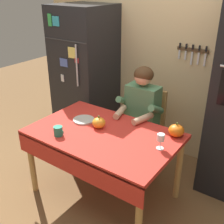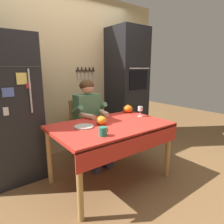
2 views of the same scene
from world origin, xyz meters
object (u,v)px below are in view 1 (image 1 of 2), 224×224
object	(u,v)px
chair_behind_person	(147,124)
pumpkin_large	(99,123)
refrigerator	(85,76)
pumpkin_medium	(176,130)
coffee_mug	(58,131)
wine_glass	(161,138)
dining_table	(102,141)
serving_tray	(84,120)
seated_person	(139,113)

from	to	relation	value
chair_behind_person	pumpkin_large	size ratio (longest dim) A/B	7.16
refrigerator	pumpkin_medium	distance (m)	1.63
chair_behind_person	pumpkin_large	world-z (taller)	chair_behind_person
coffee_mug	wine_glass	distance (m)	0.94
dining_table	wine_glass	world-z (taller)	wine_glass
pumpkin_medium	pumpkin_large	bearing A→B (deg)	-157.16
chair_behind_person	pumpkin_large	distance (m)	0.78
refrigerator	pumpkin_large	world-z (taller)	refrigerator
dining_table	chair_behind_person	xyz separation A→B (m)	(0.05, 0.79, -0.14)
dining_table	serving_tray	size ratio (longest dim) A/B	6.35
refrigerator	chair_behind_person	bearing A→B (deg)	-5.15
refrigerator	chair_behind_person	xyz separation A→B (m)	(1.00, -0.09, -0.39)
coffee_mug	serving_tray	size ratio (longest dim) A/B	0.51
refrigerator	wine_glass	world-z (taller)	refrigerator
coffee_mug	serving_tray	xyz separation A→B (m)	(-0.01, 0.37, -0.04)
pumpkin_large	serving_tray	world-z (taller)	pumpkin_large
dining_table	wine_glass	size ratio (longest dim) A/B	9.89
wine_glass	pumpkin_medium	distance (m)	0.29
dining_table	coffee_mug	world-z (taller)	coffee_mug
seated_person	serving_tray	bearing A→B (deg)	-126.60
wine_glass	refrigerator	bearing A→B (deg)	152.17
chair_behind_person	wine_glass	xyz separation A→B (m)	(0.51, -0.71, 0.33)
dining_table	pumpkin_medium	bearing A→B (deg)	31.76
refrigerator	wine_glass	xyz separation A→B (m)	(1.52, -0.80, -0.06)
dining_table	pumpkin_large	world-z (taller)	pumpkin_large
refrigerator	pumpkin_medium	size ratio (longest dim) A/B	12.30
refrigerator	wine_glass	distance (m)	1.72
serving_tray	pumpkin_medium	bearing A→B (deg)	16.05
dining_table	serving_tray	world-z (taller)	serving_tray
seated_person	pumpkin_large	distance (m)	0.55
refrigerator	seated_person	size ratio (longest dim) A/B	1.45
coffee_mug	pumpkin_medium	world-z (taller)	pumpkin_medium
coffee_mug	wine_glass	bearing A→B (deg)	21.60
seated_person	pumpkin_medium	distance (m)	0.59
pumpkin_medium	serving_tray	xyz separation A→B (m)	(-0.91, -0.26, -0.05)
refrigerator	seated_person	distance (m)	1.05
seated_person	pumpkin_medium	bearing A→B (deg)	-24.11
coffee_mug	refrigerator	bearing A→B (deg)	119.19
wine_glass	coffee_mug	bearing A→B (deg)	-158.40
serving_tray	pumpkin_large	bearing A→B (deg)	-7.07
coffee_mug	pumpkin_large	size ratio (longest dim) A/B	0.87
chair_behind_person	serving_tray	distance (m)	0.82
seated_person	serving_tray	world-z (taller)	seated_person
pumpkin_medium	dining_table	bearing A→B (deg)	-148.24
dining_table	chair_behind_person	bearing A→B (deg)	86.14
refrigerator	wine_glass	bearing A→B (deg)	-27.83
pumpkin_large	coffee_mug	bearing A→B (deg)	-122.08
seated_person	wine_glass	xyz separation A→B (m)	(0.51, -0.52, 0.10)
chair_behind_person	coffee_mug	xyz separation A→B (m)	(-0.36, -1.06, 0.27)
pumpkin_large	chair_behind_person	bearing A→B (deg)	78.21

